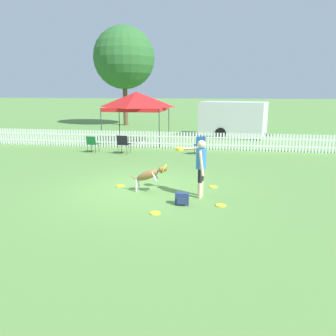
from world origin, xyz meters
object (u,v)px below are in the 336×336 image
object	(u,v)px
handler_person	(199,162)
frisbee_near_handler	(221,205)
equipment_trailer	(233,118)
tree_left_grove	(124,58)
frisbee_far_scatter	(213,187)
leaping_dog	(149,175)
backpack_on_grass	(182,199)
frisbee_near_dog	(155,213)
folding_chair_blue_left	(92,143)
folding_chair_green_right	(200,144)
frisbee_midfield	(120,186)
canopy_tent_main	(137,101)
folding_chair_center	(123,143)

from	to	relation	value
handler_person	frisbee_near_handler	bearing A→B (deg)	-128.66
equipment_trailer	tree_left_grove	size ratio (longest dim) A/B	0.61
frisbee_far_scatter	tree_left_grove	xyz separation A→B (m)	(-7.94, 17.55, 5.48)
leaping_dog	tree_left_grove	size ratio (longest dim) A/B	0.15
frisbee_far_scatter	backpack_on_grass	distance (m)	1.89
frisbee_near_handler	tree_left_grove	world-z (taller)	tree_left_grove
frisbee_far_scatter	backpack_on_grass	xyz separation A→B (m)	(-0.76, -1.72, 0.15)
frisbee_near_dog	folding_chair_blue_left	world-z (taller)	folding_chair_blue_left
frisbee_far_scatter	folding_chair_blue_left	size ratio (longest dim) A/B	0.33
folding_chair_green_right	equipment_trailer	size ratio (longest dim) A/B	0.18
frisbee_midfield	folding_chair_blue_left	world-z (taller)	folding_chair_blue_left
frisbee_near_dog	canopy_tent_main	world-z (taller)	canopy_tent_main
frisbee_midfield	handler_person	bearing A→B (deg)	-14.23
leaping_dog	backpack_on_grass	xyz separation A→B (m)	(1.06, -0.93, -0.36)
frisbee_near_handler	folding_chair_center	world-z (taller)	folding_chair_center
folding_chair_blue_left	folding_chair_green_right	size ratio (longest dim) A/B	0.92
frisbee_near_handler	folding_chair_blue_left	world-z (taller)	folding_chair_blue_left
folding_chair_center	equipment_trailer	xyz separation A→B (m)	(5.17, 6.71, 0.64)
frisbee_near_dog	folding_chair_green_right	xyz separation A→B (m)	(0.55, 7.61, 0.50)
frisbee_near_dog	frisbee_midfield	xyz separation A→B (m)	(-1.53, 2.09, 0.00)
leaping_dog	tree_left_grove	distance (m)	19.97
frisbee_near_handler	folding_chair_center	xyz separation A→B (m)	(-4.53, 6.42, 0.52)
folding_chair_center	folding_chair_green_right	size ratio (longest dim) A/B	1.02
tree_left_grove	frisbee_midfield	bearing A→B (deg)	-74.11
backpack_on_grass	folding_chair_green_right	distance (m)	6.89
frisbee_midfield	folding_chair_center	bearing A→B (deg)	105.71
frisbee_far_scatter	folding_chair_green_right	size ratio (longest dim) A/B	0.30
frisbee_midfield	equipment_trailer	size ratio (longest dim) A/B	0.05
folding_chair_green_right	frisbee_midfield	bearing A→B (deg)	49.99
folding_chair_green_right	canopy_tent_main	size ratio (longest dim) A/B	0.27
frisbee_far_scatter	handler_person	bearing A→B (deg)	-110.87
canopy_tent_main	equipment_trailer	size ratio (longest dim) A/B	0.65
folding_chair_center	folding_chair_green_right	xyz separation A→B (m)	(3.53, 0.38, -0.01)
canopy_tent_main	equipment_trailer	xyz separation A→B (m)	(5.42, 3.11, -1.13)
folding_chair_green_right	tree_left_grove	world-z (taller)	tree_left_grove
frisbee_near_handler	backpack_on_grass	xyz separation A→B (m)	(-0.99, -0.08, 0.15)
leaping_dog	frisbee_near_dog	size ratio (longest dim) A/B	4.72
equipment_trailer	canopy_tent_main	bearing A→B (deg)	-136.33
folding_chair_blue_left	equipment_trailer	xyz separation A→B (m)	(6.73, 6.61, 0.70)
leaping_dog	frisbee_near_handler	xyz separation A→B (m)	(2.05, -0.85, -0.51)
backpack_on_grass	equipment_trailer	bearing A→B (deg)	82.95
frisbee_far_scatter	folding_chair_green_right	xyz separation A→B (m)	(-0.77, 5.16, 0.50)
handler_person	frisbee_far_scatter	size ratio (longest dim) A/B	6.09
backpack_on_grass	folding_chair_green_right	world-z (taller)	folding_chair_green_right
frisbee_far_scatter	tree_left_grove	world-z (taller)	tree_left_grove
leaping_dog	frisbee_midfield	size ratio (longest dim) A/B	4.72
frisbee_near_handler	tree_left_grove	distance (m)	21.57
leaping_dog	equipment_trailer	bearing A→B (deg)	175.86
leaping_dog	frisbee_midfield	world-z (taller)	leaping_dog
leaping_dog	canopy_tent_main	bearing A→B (deg)	-155.23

